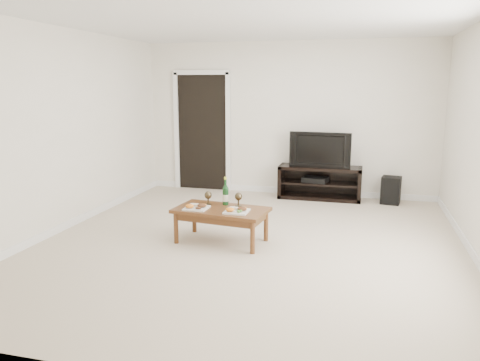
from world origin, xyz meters
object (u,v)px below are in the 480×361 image
television (321,149)px  subwoofer (391,190)px  coffee_table (221,225)px  media_console (320,183)px

television → subwoofer: size_ratio=2.29×
coffee_table → subwoofer: bearing=50.3°
television → coffee_table: 2.78m
media_console → television: size_ratio=1.35×
television → subwoofer: 1.30m
media_console → television: (0.00, 0.00, 0.56)m
subwoofer → coffee_table: 3.25m
media_console → coffee_table: bearing=-110.4°
media_console → coffee_table: 2.71m
media_console → television: bearing=0.0°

